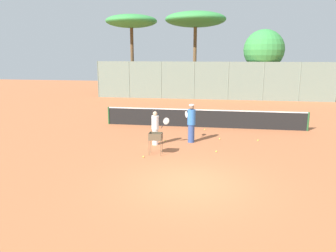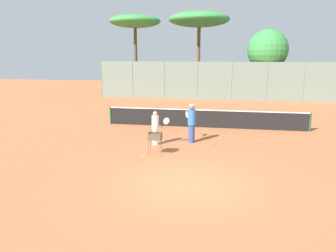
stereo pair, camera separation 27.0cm
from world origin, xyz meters
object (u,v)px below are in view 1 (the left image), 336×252
tennis_net (204,118)px  player_white_outfit (191,123)px  parked_car (220,88)px  ball_cart (156,138)px  player_red_cap (155,128)px

tennis_net → player_white_outfit: player_white_outfit is taller
tennis_net → player_white_outfit: (-0.44, -3.43, 0.42)m
parked_car → player_white_outfit: bearing=-93.8°
player_white_outfit → ball_cart: (-1.31, -2.25, -0.24)m
tennis_net → parked_car: size_ratio=2.81×
ball_cart → tennis_net: bearing=72.9°
player_red_cap → player_white_outfit: bearing=14.3°
player_red_cap → ball_cart: 1.56m
tennis_net → parked_car: 16.45m
ball_cart → parked_car: parked_car is taller
tennis_net → ball_cart: (-1.75, -5.68, 0.18)m
player_white_outfit → ball_cart: size_ratio=1.95×
player_white_outfit → player_red_cap: player_white_outfit is taller
player_red_cap → ball_cart: player_red_cap is taller
ball_cart → parked_car: bearing=83.2°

